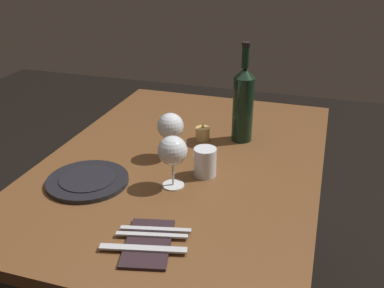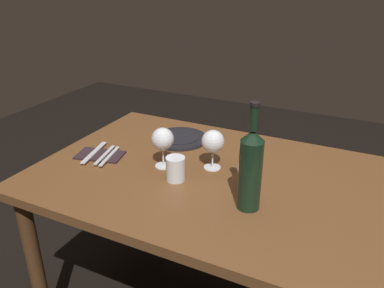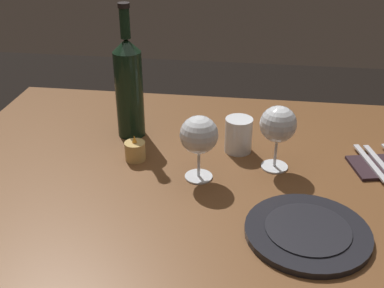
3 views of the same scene
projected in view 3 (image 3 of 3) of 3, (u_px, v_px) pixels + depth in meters
dining_table at (201, 197)px, 1.23m from camera, size 1.30×0.90×0.74m
wine_glass_left at (278, 125)px, 1.13m from camera, size 0.09×0.09×0.16m
wine_glass_right at (201, 136)px, 1.09m from camera, size 0.09×0.09×0.16m
wine_bottle at (129, 86)px, 1.28m from camera, size 0.07×0.07×0.36m
water_tumbler at (238, 137)px, 1.24m from camera, size 0.07×0.07×0.09m
votive_candle at (135, 151)px, 1.21m from camera, size 0.05×0.05×0.07m
dinner_plate at (308, 232)px, 0.95m from camera, size 0.25×0.25×0.02m
fork_inner at (381, 163)px, 1.18m from camera, size 0.05×0.18×0.00m
fork_outer at (370, 163)px, 1.18m from camera, size 0.05×0.18×0.00m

